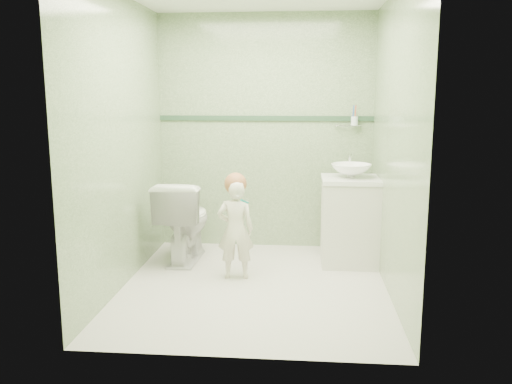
# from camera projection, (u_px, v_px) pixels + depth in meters

# --- Properties ---
(ground) EXTENTS (2.50, 2.50, 0.00)m
(ground) POSITION_uv_depth(u_px,v_px,m) (254.00, 286.00, 4.51)
(ground) COLOR beige
(ground) RESTS_ON ground
(room_shell) EXTENTS (2.50, 2.54, 2.40)m
(room_shell) POSITION_uv_depth(u_px,v_px,m) (254.00, 144.00, 4.30)
(room_shell) COLOR gray
(room_shell) RESTS_ON ground
(trim_stripe) EXTENTS (2.20, 0.02, 0.05)m
(trim_stripe) POSITION_uv_depth(u_px,v_px,m) (265.00, 118.00, 5.48)
(trim_stripe) COLOR #2B4A33
(trim_stripe) RESTS_ON room_shell
(vanity) EXTENTS (0.52, 0.50, 0.80)m
(vanity) POSITION_uv_depth(u_px,v_px,m) (349.00, 222.00, 5.05)
(vanity) COLOR silver
(vanity) RESTS_ON ground
(counter) EXTENTS (0.54, 0.52, 0.04)m
(counter) POSITION_uv_depth(u_px,v_px,m) (351.00, 180.00, 4.98)
(counter) COLOR white
(counter) RESTS_ON vanity
(basin) EXTENTS (0.37, 0.37, 0.13)m
(basin) POSITION_uv_depth(u_px,v_px,m) (351.00, 171.00, 4.96)
(basin) COLOR white
(basin) RESTS_ON counter
(faucet) EXTENTS (0.03, 0.13, 0.18)m
(faucet) POSITION_uv_depth(u_px,v_px,m) (350.00, 160.00, 5.13)
(faucet) COLOR silver
(faucet) RESTS_ON counter
(cup_holder) EXTENTS (0.26, 0.07, 0.21)m
(cup_holder) POSITION_uv_depth(u_px,v_px,m) (354.00, 121.00, 5.35)
(cup_holder) COLOR silver
(cup_holder) RESTS_ON room_shell
(toilet) EXTENTS (0.47, 0.79, 0.79)m
(toilet) POSITION_uv_depth(u_px,v_px,m) (184.00, 220.00, 5.16)
(toilet) COLOR white
(toilet) RESTS_ON ground
(toddler) EXTENTS (0.34, 0.24, 0.87)m
(toddler) POSITION_uv_depth(u_px,v_px,m) (235.00, 230.00, 4.65)
(toddler) COLOR silver
(toddler) RESTS_ON ground
(hair_cap) EXTENTS (0.19, 0.19, 0.19)m
(hair_cap) POSITION_uv_depth(u_px,v_px,m) (236.00, 184.00, 4.60)
(hair_cap) COLOR #9D5F38
(hair_cap) RESTS_ON toddler
(teal_toothbrush) EXTENTS (0.11, 0.14, 0.08)m
(teal_toothbrush) POSITION_uv_depth(u_px,v_px,m) (244.00, 201.00, 4.48)
(teal_toothbrush) COLOR #07827B
(teal_toothbrush) RESTS_ON toddler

